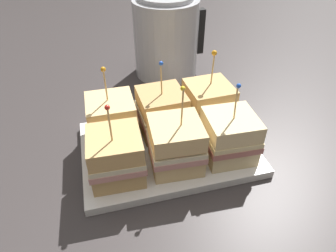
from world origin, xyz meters
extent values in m
plane|color=#383333|center=(0.00, 0.00, 0.00)|extent=(6.00, 6.00, 0.00)
cube|color=white|center=(0.00, 0.00, 0.01)|extent=(0.37, 0.26, 0.01)
cube|color=white|center=(0.00, 0.00, 0.01)|extent=(0.37, 0.26, 0.01)
cube|color=tan|center=(-0.12, -0.06, 0.04)|extent=(0.10, 0.10, 0.04)
cube|color=tan|center=(-0.12, -0.06, 0.06)|extent=(0.11, 0.11, 0.01)
cube|color=beige|center=(-0.12, -0.06, 0.07)|extent=(0.10, 0.10, 0.01)
cube|color=tan|center=(-0.12, -0.06, 0.10)|extent=(0.10, 0.10, 0.04)
cylinder|color=tan|center=(-0.12, -0.07, 0.14)|extent=(0.00, 0.01, 0.08)
sphere|color=red|center=(-0.12, -0.07, 0.18)|extent=(0.01, 0.01, 0.01)
cube|color=#DBB77A|center=(0.00, -0.06, 0.04)|extent=(0.10, 0.10, 0.04)
cube|color=tan|center=(0.00, -0.06, 0.06)|extent=(0.11, 0.11, 0.01)
cube|color=beige|center=(0.00, -0.06, 0.07)|extent=(0.11, 0.11, 0.01)
cylinder|color=red|center=(0.00, -0.08, 0.08)|extent=(0.05, 0.05, 0.00)
cube|color=#E8C281|center=(0.00, -0.06, 0.10)|extent=(0.10, 0.10, 0.04)
cylinder|color=tan|center=(0.01, -0.06, 0.15)|extent=(0.00, 0.01, 0.09)
sphere|color=yellow|center=(0.01, -0.06, 0.20)|extent=(0.01, 0.01, 0.01)
cube|color=beige|center=(0.11, -0.06, 0.04)|extent=(0.10, 0.10, 0.04)
cube|color=#B26B60|center=(0.11, -0.06, 0.06)|extent=(0.11, 0.11, 0.01)
cube|color=beige|center=(0.11, -0.06, 0.07)|extent=(0.10, 0.10, 0.01)
cube|color=beige|center=(0.11, -0.06, 0.10)|extent=(0.10, 0.10, 0.04)
cylinder|color=tan|center=(0.11, -0.06, 0.15)|extent=(0.00, 0.01, 0.08)
sphere|color=blue|center=(0.11, -0.06, 0.18)|extent=(0.01, 0.01, 0.01)
cube|color=#DBB77A|center=(-0.11, 0.05, 0.04)|extent=(0.10, 0.10, 0.04)
cube|color=tan|center=(-0.11, 0.05, 0.06)|extent=(0.10, 0.10, 0.01)
cube|color=beige|center=(-0.11, 0.05, 0.07)|extent=(0.10, 0.10, 0.01)
cylinder|color=red|center=(-0.11, 0.04, 0.08)|extent=(0.06, 0.06, 0.00)
cube|color=#E8C281|center=(-0.11, 0.05, 0.10)|extent=(0.10, 0.10, 0.04)
cylinder|color=tan|center=(-0.11, 0.05, 0.15)|extent=(0.00, 0.01, 0.08)
sphere|color=orange|center=(-0.11, 0.05, 0.19)|extent=(0.01, 0.01, 0.01)
cube|color=tan|center=(0.00, 0.06, 0.04)|extent=(0.10, 0.10, 0.04)
cube|color=#B26B60|center=(0.00, 0.06, 0.06)|extent=(0.11, 0.11, 0.01)
cube|color=beige|center=(0.00, 0.06, 0.07)|extent=(0.11, 0.11, 0.01)
cylinder|color=red|center=(0.00, 0.04, 0.08)|extent=(0.06, 0.06, 0.00)
cube|color=tan|center=(0.00, 0.06, 0.10)|extent=(0.10, 0.10, 0.04)
cylinder|color=tan|center=(0.00, 0.05, 0.15)|extent=(0.00, 0.01, 0.08)
sphere|color=blue|center=(0.00, 0.05, 0.19)|extent=(0.01, 0.01, 0.01)
cube|color=tan|center=(0.11, 0.06, 0.04)|extent=(0.10, 0.10, 0.04)
cube|color=#B26B60|center=(0.11, 0.06, 0.06)|extent=(0.11, 0.11, 0.01)
cube|color=beige|center=(0.11, 0.06, 0.07)|extent=(0.10, 0.10, 0.01)
cylinder|color=red|center=(0.11, 0.04, 0.08)|extent=(0.06, 0.06, 0.00)
cube|color=tan|center=(0.11, 0.06, 0.10)|extent=(0.10, 0.10, 0.04)
cylinder|color=tan|center=(0.12, 0.07, 0.15)|extent=(0.00, 0.01, 0.09)
sphere|color=orange|center=(0.12, 0.07, 0.19)|extent=(0.01, 0.01, 0.01)
cylinder|color=#B7BABF|center=(0.09, 0.37, 0.11)|extent=(0.19, 0.19, 0.22)
cube|color=black|center=(0.20, 0.37, 0.12)|extent=(0.02, 0.02, 0.13)
camera|label=1|loc=(-0.13, -0.48, 0.45)|focal=32.00mm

